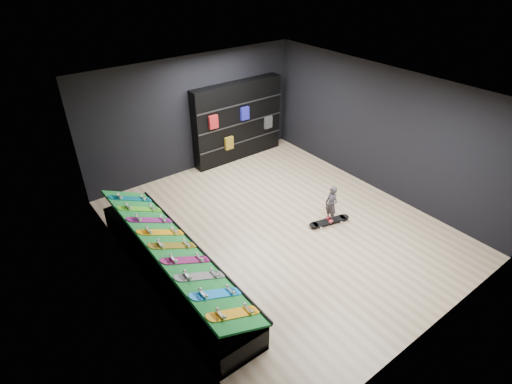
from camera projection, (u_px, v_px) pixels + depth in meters
floor at (280, 227)px, 8.68m from camera, size 6.00×7.00×0.01m
ceiling at (285, 93)px, 7.09m from camera, size 6.00×7.00×0.01m
wall_back at (194, 115)px, 10.25m from camera, size 6.00×0.02×3.00m
wall_front at (446, 263)px, 5.52m from camera, size 6.00×0.02×3.00m
wall_left at (139, 221)px, 6.36m from camera, size 0.02×7.00×3.00m
wall_right at (379, 130)px, 9.42m from camera, size 0.02×7.00×3.00m
display_rack at (173, 268)px, 7.25m from camera, size 0.90×4.50×0.50m
turf_ramp at (172, 247)px, 7.03m from camera, size 0.92×4.50×0.46m
back_shelving at (238, 121)px, 10.97m from camera, size 2.71×0.32×2.17m
floor_skateboard at (329, 222)px, 8.77m from camera, size 1.00×0.45×0.09m
child at (330, 211)px, 8.61m from camera, size 0.15×0.20×0.51m
display_board_0 at (234, 314)px, 5.74m from camera, size 0.93×0.22×0.50m
display_board_1 at (216, 294)px, 6.06m from camera, size 0.93×0.22×0.50m
display_board_2 at (200, 276)px, 6.38m from camera, size 0.93×0.22×0.50m
display_board_3 at (186, 260)px, 6.70m from camera, size 0.93×0.22×0.50m
display_board_4 at (173, 246)px, 7.02m from camera, size 0.93×0.22×0.50m
display_board_5 at (161, 232)px, 7.34m from camera, size 0.93×0.22×0.50m
display_board_6 at (150, 220)px, 7.66m from camera, size 0.93×0.22×0.50m
display_board_7 at (140, 209)px, 7.99m from camera, size 0.93×0.22×0.50m
display_board_8 at (131, 199)px, 8.31m from camera, size 0.93×0.22×0.50m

